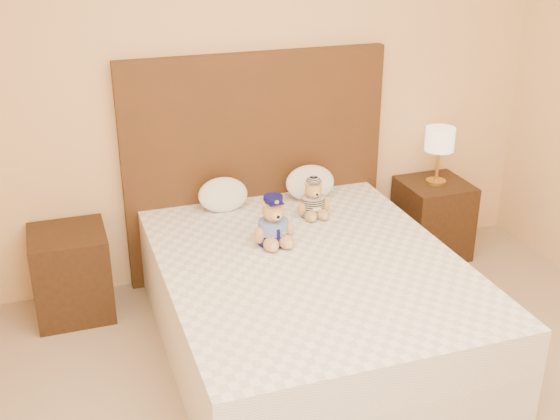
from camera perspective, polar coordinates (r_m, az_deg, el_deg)
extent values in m
cube|color=#F1BE83|center=(4.52, -2.22, 10.92)|extent=(4.00, 0.04, 2.70)
cube|color=white|center=(4.06, 2.40, -9.11)|extent=(1.60, 2.00, 0.30)
cube|color=white|center=(3.92, 2.47, -5.73)|extent=(1.60, 2.00, 0.25)
cube|color=#4C2A16|center=(4.65, -1.97, 3.59)|extent=(1.75, 0.08, 1.50)
cube|color=#352110|center=(4.48, -16.58, -4.95)|extent=(0.45, 0.45, 0.55)
cube|color=#352110|center=(5.14, 12.27, -0.67)|extent=(0.45, 0.45, 0.55)
cylinder|color=gold|center=(5.03, 12.55, 2.29)|extent=(0.14, 0.14, 0.02)
cylinder|color=gold|center=(4.98, 12.68, 3.68)|extent=(0.02, 0.02, 0.26)
cylinder|color=#F3E5BE|center=(4.93, 12.87, 5.64)|extent=(0.20, 0.20, 0.16)
ellipsoid|color=white|center=(4.45, -4.65, 1.37)|extent=(0.32, 0.21, 0.23)
ellipsoid|color=white|center=(4.62, 2.47, 2.36)|extent=(0.34, 0.22, 0.24)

